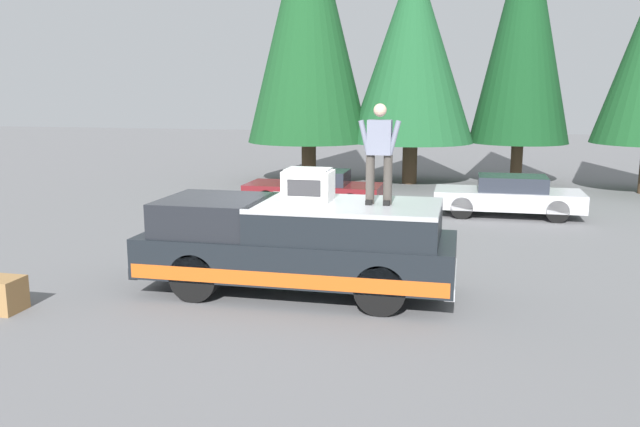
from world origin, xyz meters
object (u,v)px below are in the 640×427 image
at_px(pickup_truck, 298,244).
at_px(compressor_unit, 308,184).
at_px(person_on_truck_bed, 379,151).
at_px(parked_car_maroon, 314,189).
at_px(parked_car_silver, 509,196).
at_px(wooden_crate, 3,295).

height_order(pickup_truck, compressor_unit, compressor_unit).
distance_m(pickup_truck, person_on_truck_bed, 2.20).
relative_size(person_on_truck_bed, parked_car_maroon, 0.41).
relative_size(compressor_unit, person_on_truck_bed, 0.50).
relative_size(parked_car_silver, wooden_crate, 7.32).
bearing_deg(wooden_crate, parked_car_maroon, -15.13).
xyz_separation_m(compressor_unit, parked_car_maroon, (8.12, 1.78, -1.35)).
bearing_deg(parked_car_maroon, wooden_crate, 164.87).
relative_size(compressor_unit, parked_car_maroon, 0.20).
distance_m(compressor_unit, wooden_crate, 5.35).
xyz_separation_m(parked_car_silver, wooden_crate, (-10.30, 8.51, -0.30)).
xyz_separation_m(compressor_unit, parked_car_silver, (8.08, -3.93, -1.35)).
distance_m(person_on_truck_bed, wooden_crate, 6.60).
relative_size(parked_car_silver, parked_car_maroon, 1.00).
xyz_separation_m(compressor_unit, wooden_crate, (-2.22, 4.58, -1.65)).
bearing_deg(compressor_unit, parked_car_maroon, 12.38).
bearing_deg(parked_car_silver, person_on_truck_bed, 162.00).
height_order(parked_car_silver, parked_car_maroon, same).
height_order(parked_car_maroon, wooden_crate, parked_car_maroon).
bearing_deg(compressor_unit, wooden_crate, 115.86).
height_order(person_on_truck_bed, parked_car_maroon, person_on_truck_bed).
xyz_separation_m(parked_car_maroon, wooden_crate, (-10.34, 2.80, -0.30)).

